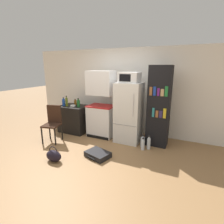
% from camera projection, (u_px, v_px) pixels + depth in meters
% --- Properties ---
extents(ground_plane, '(24.00, 24.00, 0.00)m').
position_uv_depth(ground_plane, '(87.00, 160.00, 3.72)').
color(ground_plane, olive).
extents(wall_back, '(6.40, 0.10, 2.43)m').
position_uv_depth(wall_back, '(129.00, 92.00, 5.08)').
color(wall_back, white).
rests_on(wall_back, ground_plane).
extents(side_table, '(0.82, 0.61, 0.79)m').
position_uv_depth(side_table, '(74.00, 119.00, 5.28)').
color(side_table, black).
rests_on(side_table, ground_plane).
extents(kitchen_hutch, '(0.73, 0.53, 1.82)m').
position_uv_depth(kitchen_hutch, '(101.00, 107.00, 4.83)').
color(kitchen_hutch, white).
rests_on(kitchen_hutch, ground_plane).
extents(refrigerator, '(0.64, 0.60, 1.54)m').
position_uv_depth(refrigerator, '(129.00, 113.00, 4.49)').
color(refrigerator, silver).
rests_on(refrigerator, ground_plane).
extents(microwave, '(0.49, 0.42, 0.25)m').
position_uv_depth(microwave, '(130.00, 77.00, 4.26)').
color(microwave, silver).
rests_on(microwave, refrigerator).
extents(bookshelf, '(0.52, 0.39, 1.96)m').
position_uv_depth(bookshelf, '(159.00, 107.00, 4.22)').
color(bookshelf, black).
rests_on(bookshelf, ground_plane).
extents(bottle_amber_beer, '(0.07, 0.07, 0.18)m').
position_uv_depth(bottle_amber_beer, '(75.00, 102.00, 5.29)').
color(bottle_amber_beer, brown).
rests_on(bottle_amber_beer, side_table).
extents(bottle_blue_soda, '(0.09, 0.09, 0.25)m').
position_uv_depth(bottle_blue_soda, '(64.00, 102.00, 5.16)').
color(bottle_blue_soda, '#1E47A3').
rests_on(bottle_blue_soda, side_table).
extents(bottle_green_tall, '(0.09, 0.09, 0.25)m').
position_uv_depth(bottle_green_tall, '(78.00, 103.00, 5.01)').
color(bottle_green_tall, '#1E6028').
rests_on(bottle_green_tall, side_table).
extents(bottle_olive_oil, '(0.07, 0.07, 0.31)m').
position_uv_depth(bottle_olive_oil, '(67.00, 102.00, 5.11)').
color(bottle_olive_oil, '#566619').
rests_on(bottle_olive_oil, side_table).
extents(bowl, '(0.16, 0.16, 0.04)m').
position_uv_depth(bowl, '(73.00, 106.00, 5.07)').
color(bowl, silver).
rests_on(bowl, side_table).
extents(chair, '(0.48, 0.48, 0.95)m').
position_uv_depth(chair, '(53.00, 120.00, 4.57)').
color(chair, black).
rests_on(chair, ground_plane).
extents(suitcase_large_flat, '(0.59, 0.50, 0.12)m').
position_uv_depth(suitcase_large_flat, '(98.00, 154.00, 3.83)').
color(suitcase_large_flat, black).
rests_on(suitcase_large_flat, ground_plane).
extents(handbag, '(0.36, 0.20, 0.33)m').
position_uv_depth(handbag, '(54.00, 156.00, 3.64)').
color(handbag, black).
rests_on(handbag, ground_plane).
extents(water_bottle_front, '(0.08, 0.08, 0.35)m').
position_uv_depth(water_bottle_front, '(149.00, 143.00, 4.17)').
color(water_bottle_front, silver).
rests_on(water_bottle_front, ground_plane).
extents(water_bottle_middle, '(0.10, 0.10, 0.31)m').
position_uv_depth(water_bottle_middle, '(143.00, 142.00, 4.31)').
color(water_bottle_middle, silver).
rests_on(water_bottle_middle, ground_plane).
extents(water_bottle_back, '(0.08, 0.08, 0.30)m').
position_uv_depth(water_bottle_back, '(143.00, 145.00, 4.14)').
color(water_bottle_back, silver).
rests_on(water_bottle_back, ground_plane).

